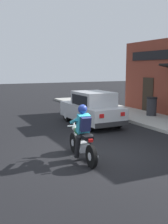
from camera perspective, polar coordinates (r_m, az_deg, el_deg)
The scene contains 5 objects.
ground_plane at distance 8.22m, azimuth 3.27°, elevation -9.13°, with size 80.00×80.00×0.00m, color black.
sidewalk_curb at distance 13.44m, azimuth 15.49°, elevation -1.83°, with size 2.60×22.00×0.14m, color #ADAAA3.
motorcycle_with_rider at distance 7.55m, azimuth -0.35°, elevation -5.43°, with size 0.60×2.02×1.62m.
car_hatchback at distance 12.27m, azimuth 1.66°, elevation 0.76°, with size 1.65×3.78×1.57m.
trash_bin at distance 14.41m, azimuth 14.51°, elevation 1.23°, with size 0.56×0.56×0.98m.
Camera 1 is at (-3.90, -6.74, 2.61)m, focal length 42.00 mm.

